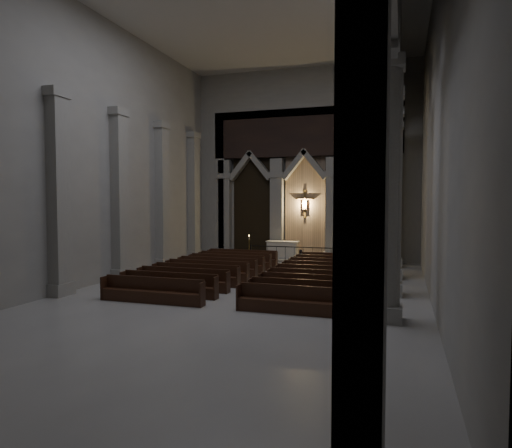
# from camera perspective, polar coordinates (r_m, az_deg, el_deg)

# --- Properties ---
(room) EXTENTS (24.00, 24.10, 12.00)m
(room) POSITION_cam_1_polar(r_m,az_deg,el_deg) (18.43, -1.47, 15.10)
(room) COLOR #9B9993
(room) RESTS_ON ground
(sanctuary_wall) EXTENTS (14.00, 0.77, 12.00)m
(sanctuary_wall) POSITION_cam_1_polar(r_m,az_deg,el_deg) (29.30, 6.09, 8.62)
(sanctuary_wall) COLOR gray
(sanctuary_wall) RESTS_ON ground
(right_arcade) EXTENTS (1.00, 24.00, 12.00)m
(right_arcade) POSITION_cam_1_polar(r_m,az_deg,el_deg) (18.80, 16.63, 15.44)
(right_arcade) COLOR gray
(right_arcade) RESTS_ON ground
(left_pilasters) EXTENTS (0.60, 13.00, 8.03)m
(left_pilasters) POSITION_cam_1_polar(r_m,az_deg,el_deg) (24.13, -13.97, 3.32)
(left_pilasters) COLOR gray
(left_pilasters) RESTS_ON ground
(sanctuary_step) EXTENTS (8.50, 2.60, 0.15)m
(sanctuary_step) POSITION_cam_1_polar(r_m,az_deg,el_deg) (28.48, 5.63, -4.40)
(sanctuary_step) COLOR gray
(sanctuary_step) RESTS_ON ground
(altar) EXTENTS (2.02, 0.81, 1.02)m
(altar) POSITION_cam_1_polar(r_m,az_deg,el_deg) (28.65, 3.33, -3.16)
(altar) COLOR beige
(altar) RESTS_ON sanctuary_step
(altar_rail) EXTENTS (5.44, 0.09, 1.07)m
(altar_rail) POSITION_cam_1_polar(r_m,az_deg,el_deg) (26.63, 4.80, -3.54)
(altar_rail) COLOR black
(altar_rail) RESTS_ON ground
(candle_stand_left) EXTENTS (0.26, 0.26, 1.57)m
(candle_stand_left) POSITION_cam_1_polar(r_m,az_deg,el_deg) (28.35, -0.86, -3.71)
(candle_stand_left) COLOR gold
(candle_stand_left) RESTS_ON ground
(candle_stand_right) EXTENTS (0.21, 0.21, 1.23)m
(candle_stand_right) POSITION_cam_1_polar(r_m,az_deg,el_deg) (26.33, 11.54, -4.49)
(candle_stand_right) COLOR gold
(candle_stand_right) RESTS_ON ground
(pews) EXTENTS (9.50, 10.27, 0.91)m
(pews) POSITION_cam_1_polar(r_m,az_deg,el_deg) (20.60, 0.78, -6.61)
(pews) COLOR black
(pews) RESTS_ON ground
(worshipper) EXTENTS (0.42, 0.29, 1.10)m
(worshipper) POSITION_cam_1_polar(r_m,az_deg,el_deg) (24.59, 5.61, -4.46)
(worshipper) COLOR black
(worshipper) RESTS_ON ground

